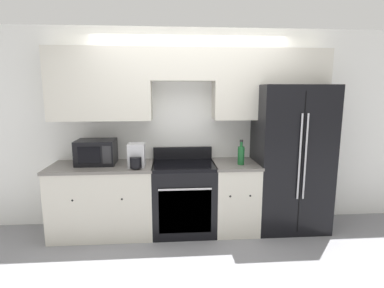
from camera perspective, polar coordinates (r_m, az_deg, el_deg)
The scene contains 9 objects.
ground_plane at distance 3.82m, azimuth 0.37°, elevation -18.02°, with size 12.00×12.00×0.00m, color gray.
wall_back at distance 3.95m, azimuth -0.20°, elevation 6.49°, with size 8.00×0.39×2.60m.
lower_cabinets_left at distance 4.00m, azimuth -16.50°, elevation -10.09°, with size 1.27×0.64×0.89m.
lower_cabinets_right at distance 3.99m, azimuth 8.10°, elevation -9.77°, with size 0.56×0.64×0.89m.
oven_range at distance 3.91m, azimuth -1.56°, elevation -10.05°, with size 0.78×0.65×1.05m.
refrigerator at distance 4.11m, azimuth 18.15°, elevation -2.53°, with size 0.92×0.73×1.87m.
microwave at distance 3.91m, azimuth -17.77°, elevation -1.46°, with size 0.47×0.36×0.31m.
bottle at distance 3.76m, azimuth 9.33°, elevation -2.04°, with size 0.08×0.08×0.31m.
paper_towel_holder at distance 3.64m, azimuth -10.54°, elevation -2.34°, with size 0.20×0.27×0.28m.
Camera 1 is at (-0.28, -3.36, 1.80)m, focal length 28.00 mm.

